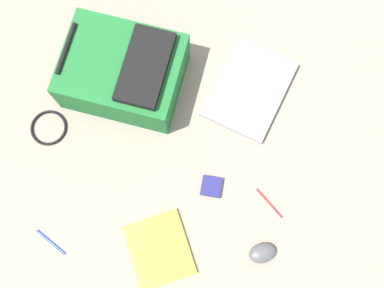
{
  "coord_description": "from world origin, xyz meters",
  "views": [
    {
      "loc": [
        -0.36,
        -0.17,
        1.67
      ],
      "look_at": [
        0.02,
        -0.04,
        0.02
      ],
      "focal_mm": 43.37,
      "sensor_mm": 36.0,
      "label": 1
    }
  ],
  "objects": [
    {
      "name": "pen_blue",
      "position": [
        -0.48,
        0.31,
        0.0
      ],
      "size": [
        0.05,
        0.13,
        0.01
      ],
      "primitive_type": "cylinder",
      "rotation": [
        1.57,
        0.0,
        -0.32
      ],
      "color": "#1933B2",
      "rests_on": "ground_plane"
    },
    {
      "name": "earbud_pouch",
      "position": [
        -0.11,
        -0.16,
        0.01
      ],
      "size": [
        0.08,
        0.08,
        0.02
      ],
      "primitive_type": "cube",
      "rotation": [
        0.0,
        0.0,
        0.16
      ],
      "color": "navy",
      "rests_on": "ground_plane"
    },
    {
      "name": "pen_black",
      "position": [
        -0.09,
        -0.37,
        0.0
      ],
      "size": [
        0.07,
        0.12,
        0.01
      ],
      "primitive_type": "cylinder",
      "rotation": [
        1.57,
        0.0,
        5.76
      ],
      "color": "red",
      "rests_on": "ground_plane"
    },
    {
      "name": "computer_mouse",
      "position": [
        -0.27,
        -0.4,
        0.02
      ],
      "size": [
        0.11,
        0.12,
        0.03
      ],
      "primitive_type": "ellipsoid",
      "rotation": [
        0.0,
        0.0,
        3.75
      ],
      "color": "#4C4C51",
      "rests_on": "ground_plane"
    },
    {
      "name": "book_comic",
      "position": [
        -0.38,
        -0.06,
        0.01
      ],
      "size": [
        0.31,
        0.3,
        0.02
      ],
      "color": "silver",
      "rests_on": "ground_plane"
    },
    {
      "name": "laptop",
      "position": [
        0.29,
        -0.17,
        0.02
      ],
      "size": [
        0.37,
        0.3,
        0.03
      ],
      "color": "#929296",
      "rests_on": "ground_plane"
    },
    {
      "name": "cable_coil",
      "position": [
        -0.1,
        0.49,
        0.01
      ],
      "size": [
        0.14,
        0.14,
        0.01
      ],
      "primitive_type": "torus",
      "color": "black",
      "rests_on": "ground_plane"
    },
    {
      "name": "backpack",
      "position": [
        0.17,
        0.28,
        0.09
      ],
      "size": [
        0.36,
        0.44,
        0.21
      ],
      "color": "#1E662D",
      "rests_on": "ground_plane"
    },
    {
      "name": "ground_plane",
      "position": [
        0.0,
        0.0,
        0.0
      ],
      "size": [
        3.57,
        3.57,
        0.0
      ],
      "primitive_type": "plane",
      "color": "gray"
    }
  ]
}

